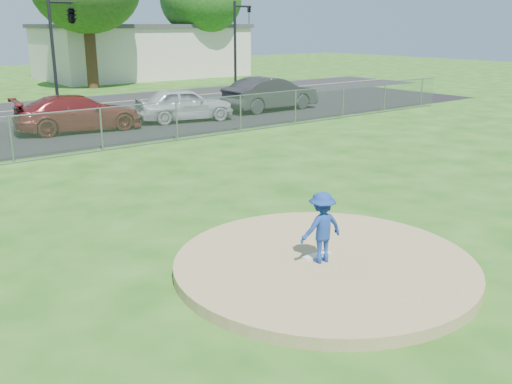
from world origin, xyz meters
The scene contains 12 objects.
ground centered at (0.00, 10.00, 0.00)m, with size 120.00×120.00×0.00m, color #205412.
pitchers_mound centered at (0.00, 0.00, 0.10)m, with size 5.40×5.40×0.20m, color #A08758.
pitching_rubber centered at (0.00, 0.20, 0.22)m, with size 0.60×0.15×0.04m, color white.
chain_link_fence centered at (0.00, 12.00, 0.75)m, with size 40.00×0.06×1.50m, color gray.
parking_lot centered at (0.00, 16.50, 0.01)m, with size 50.00×8.00×0.01m, color black.
commercial_building centered at (16.00, 38.00, 2.16)m, with size 16.40×9.40×4.30m.
traffic_signal_center centered at (3.97, 22.00, 4.61)m, with size 1.42×2.48×5.60m.
traffic_signal_right centered at (14.24, 22.00, 3.36)m, with size 1.28×0.20×5.60m.
pitcher centered at (-0.11, -0.01, 0.84)m, with size 0.82×0.47×1.28m, color navy.
parked_car_darkred centered at (1.85, 16.27, 0.75)m, with size 2.08×5.12×1.49m, color maroon.
parked_car_pearl centered at (6.65, 15.84, 0.76)m, with size 1.78×4.43×1.51m, color silver.
parked_car_charcoal centered at (11.94, 16.07, 0.85)m, with size 1.78×5.11×1.68m, color #2A292C.
Camera 1 is at (-6.79, -6.70, 4.25)m, focal length 40.00 mm.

